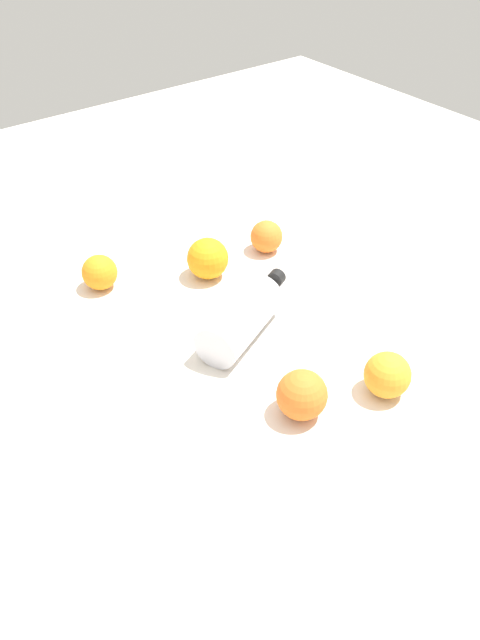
{
  "coord_description": "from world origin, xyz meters",
  "views": [
    {
      "loc": [
        0.49,
        0.66,
        0.74
      ],
      "look_at": [
        -0.04,
        -0.04,
        0.04
      ],
      "focal_mm": 36.49,
      "sensor_mm": 36.0,
      "label": 1
    }
  ],
  "objects_px": {
    "orange_2": "(266,237)",
    "orange_4": "(387,375)",
    "orange_0": "(208,258)",
    "orange_3": "(301,395)",
    "orange_1": "(100,272)",
    "water_bottle": "(246,313)"
  },
  "relations": [
    {
      "from": "water_bottle",
      "to": "orange_1",
      "type": "relative_size",
      "value": 3.56
    },
    {
      "from": "orange_2",
      "to": "water_bottle",
      "type": "bearing_deg",
      "value": 43.39
    },
    {
      "from": "orange_0",
      "to": "orange_3",
      "type": "xyz_separation_m",
      "value": [
        0.1,
        0.39,
        -0.0
      ]
    },
    {
      "from": "orange_0",
      "to": "orange_1",
      "type": "bearing_deg",
      "value": -26.73
    },
    {
      "from": "orange_2",
      "to": "orange_3",
      "type": "distance_m",
      "value": 0.47
    },
    {
      "from": "orange_3",
      "to": "orange_4",
      "type": "bearing_deg",
      "value": 161.54
    },
    {
      "from": "orange_1",
      "to": "orange_2",
      "type": "height_order",
      "value": "orange_1"
    },
    {
      "from": "water_bottle",
      "to": "orange_3",
      "type": "bearing_deg",
      "value": -129.96
    },
    {
      "from": "water_bottle",
      "to": "orange_4",
      "type": "height_order",
      "value": "water_bottle"
    },
    {
      "from": "water_bottle",
      "to": "orange_4",
      "type": "xyz_separation_m",
      "value": [
        -0.08,
        0.26,
        -0.0
      ]
    },
    {
      "from": "orange_0",
      "to": "orange_3",
      "type": "height_order",
      "value": "orange_0"
    },
    {
      "from": "water_bottle",
      "to": "orange_2",
      "type": "bearing_deg",
      "value": 18.95
    },
    {
      "from": "orange_2",
      "to": "orange_0",
      "type": "bearing_deg",
      "value": 1.34
    },
    {
      "from": "water_bottle",
      "to": "orange_0",
      "type": "height_order",
      "value": "orange_0"
    },
    {
      "from": "orange_2",
      "to": "orange_4",
      "type": "distance_m",
      "value": 0.46
    },
    {
      "from": "orange_2",
      "to": "orange_3",
      "type": "bearing_deg",
      "value": 57.32
    },
    {
      "from": "orange_4",
      "to": "orange_0",
      "type": "bearing_deg",
      "value": -85.15
    },
    {
      "from": "orange_2",
      "to": "orange_3",
      "type": "relative_size",
      "value": 0.85
    },
    {
      "from": "orange_1",
      "to": "orange_2",
      "type": "distance_m",
      "value": 0.35
    },
    {
      "from": "orange_0",
      "to": "orange_1",
      "type": "xyz_separation_m",
      "value": [
        0.19,
        -0.09,
        -0.01
      ]
    },
    {
      "from": "water_bottle",
      "to": "orange_2",
      "type": "height_order",
      "value": "water_bottle"
    },
    {
      "from": "orange_2",
      "to": "orange_4",
      "type": "xyz_separation_m",
      "value": [
        0.11,
        0.44,
        0.0
      ]
    }
  ]
}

